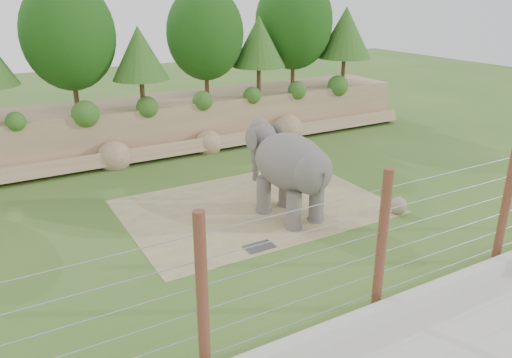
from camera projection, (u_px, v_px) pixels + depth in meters
ground at (285, 240)px, 17.10m from camera, size 90.00×90.00×0.00m
back_embankment at (165, 73)px, 26.28m from camera, size 30.00×5.52×8.77m
dirt_patch at (254, 207)px, 19.77m from camera, size 10.00×7.00×0.02m
drain_grate at (259, 247)px, 16.62m from camera, size 1.00×0.60×0.03m
elephant at (290, 175)px, 18.35m from camera, size 2.24×4.32×3.36m
stone_ball at (398, 205)px, 19.04m from camera, size 0.65×0.65×0.65m
retaining_wall at (389, 310)px, 12.95m from camera, size 26.00×0.35×0.50m
barrier_fence at (382, 242)px, 12.74m from camera, size 20.26×0.26×4.00m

